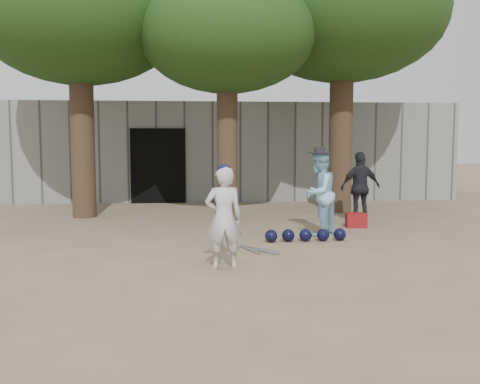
{
  "coord_description": "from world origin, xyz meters",
  "views": [
    {
      "loc": [
        -0.23,
        -8.07,
        1.81
      ],
      "look_at": [
        0.6,
        1.0,
        0.95
      ],
      "focal_mm": 40.0,
      "sensor_mm": 36.0,
      "label": 1
    }
  ],
  "objects": [
    {
      "name": "bat_pile",
      "position": [
        0.83,
        0.57,
        0.03
      ],
      "size": [
        0.59,
        0.76,
        0.06
      ],
      "color": "#AAABB1",
      "rests_on": "ground"
    },
    {
      "name": "helmet_row",
      "position": [
        1.83,
        1.37,
        0.12
      ],
      "size": [
        1.51,
        0.28,
        0.23
      ],
      "color": "black",
      "rests_on": "ground"
    },
    {
      "name": "red_bag",
      "position": [
        3.25,
        2.88,
        0.15
      ],
      "size": [
        0.45,
        0.37,
        0.3
      ],
      "primitive_type": "cube",
      "rotation": [
        0.0,
        0.0,
        -0.11
      ],
      "color": "maroon",
      "rests_on": "ground"
    },
    {
      "name": "ground",
      "position": [
        0.0,
        0.0,
        0.0
      ],
      "size": [
        70.0,
        70.0,
        0.0
      ],
      "primitive_type": "plane",
      "color": "#937C5E",
      "rests_on": "ground"
    },
    {
      "name": "back_building",
      "position": [
        -0.0,
        10.33,
        1.5
      ],
      "size": [
        16.0,
        5.24,
        3.0
      ],
      "color": "gray",
      "rests_on": "ground"
    },
    {
      "name": "boy_player",
      "position": [
        0.22,
        -0.58,
        0.73
      ],
      "size": [
        0.56,
        0.39,
        1.46
      ],
      "primitive_type": "imported",
      "rotation": [
        0.0,
        0.0,
        3.22
      ],
      "color": "silver",
      "rests_on": "ground"
    },
    {
      "name": "spectator_dark",
      "position": [
        3.53,
        3.52,
        0.79
      ],
      "size": [
        0.98,
        0.52,
        1.59
      ],
      "primitive_type": "imported",
      "rotation": [
        0.0,
        0.0,
        3.28
      ],
      "color": "black",
      "rests_on": "ground"
    },
    {
      "name": "spectator_blue",
      "position": [
        2.23,
        2.02,
        0.82
      ],
      "size": [
        0.99,
        1.0,
        1.63
      ],
      "primitive_type": "imported",
      "rotation": [
        0.0,
        0.0,
        3.99
      ],
      "color": "#97CCE9",
      "rests_on": "ground"
    },
    {
      "name": "tree_row",
      "position": [
        0.74,
        5.02,
        4.69
      ],
      "size": [
        11.4,
        5.8,
        6.69
      ],
      "color": "brown",
      "rests_on": "ground"
    }
  ]
}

